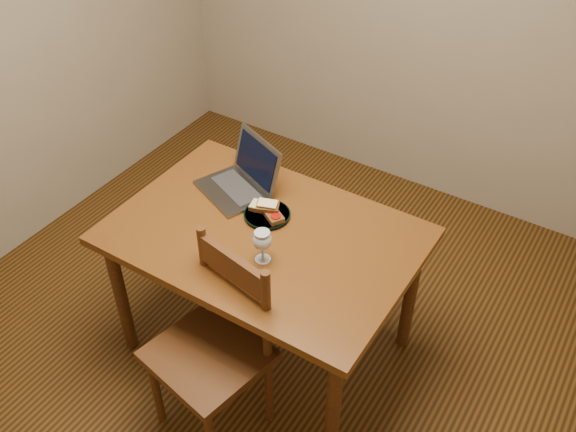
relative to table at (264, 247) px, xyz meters
The scene contains 9 objects.
floor 0.67m from the table, 135.32° to the left, with size 3.20×3.20×0.02m, color black.
table is the anchor object (origin of this frame).
chair 0.48m from the table, 84.00° to the right, with size 0.51×0.49×0.47m.
plate 0.14m from the table, 116.31° to the left, with size 0.21×0.21×0.02m, color black.
sandwich_cheese 0.18m from the table, 127.54° to the left, with size 0.10×0.06×0.03m, color #381E0C, non-canonical shape.
sandwich_tomato 0.15m from the table, 95.89° to the left, with size 0.11×0.06×0.03m, color #381E0C, non-canonical shape.
sandwich_top 0.18m from the table, 115.21° to the left, with size 0.10×0.06×0.03m, color #381E0C, non-canonical shape.
milk_glass 0.23m from the table, 57.15° to the right, with size 0.08×0.08×0.15m, color white, non-canonical shape.
laptop 0.37m from the table, 140.03° to the left, with size 0.41×0.40×0.23m.
Camera 1 is at (1.24, -1.73, 2.56)m, focal length 40.00 mm.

